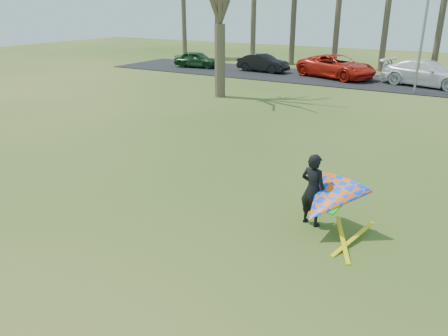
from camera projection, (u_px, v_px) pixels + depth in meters
The scene contains 8 objects.
ground at pixel (182, 235), 10.62m from camera, with size 100.00×100.00×0.00m, color #1B4A10.
parking_strip at pixel (390, 83), 30.73m from camera, with size 46.00×7.00×0.06m, color black.
streetlight at pixel (428, 19), 25.72m from camera, with size 2.28×0.18×8.00m.
car_0 at pixel (197, 59), 38.05m from camera, with size 1.62×4.02×1.37m, color #173B1C.
car_1 at pixel (263, 63), 35.60m from camera, with size 1.49×4.26×1.40m, color black.
car_2 at pixel (336, 66), 32.58m from camera, with size 2.79×6.04×1.68m, color red.
car_3 at pixel (426, 73), 29.29m from camera, with size 2.38×5.86×1.70m, color white.
kite_flyer at pixel (325, 199), 10.52m from camera, with size 2.13×2.39×2.04m.
Camera 1 is at (5.66, -7.53, 5.28)m, focal length 35.00 mm.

